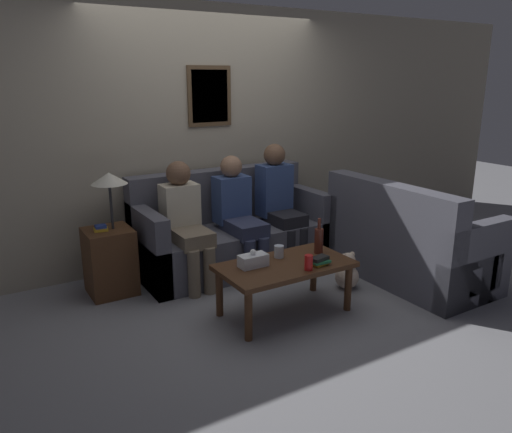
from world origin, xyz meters
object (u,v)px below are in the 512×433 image
at_px(drinking_glass, 279,251).
at_px(teddy_bear, 347,273).
at_px(person_middle, 238,211).
at_px(wine_bottle, 319,240).
at_px(coffee_table, 285,270).
at_px(person_right, 279,199).
at_px(couch_side, 407,246).
at_px(person_left, 185,218).
at_px(couch_main, 230,234).

distance_m(drinking_glass, teddy_bear, 0.82).
xyz_separation_m(person_middle, teddy_bear, (0.65, -0.89, -0.48)).
bearing_deg(wine_bottle, drinking_glass, 166.26).
height_order(coffee_table, person_right, person_right).
bearing_deg(person_middle, person_right, 3.31).
distance_m(coffee_table, wine_bottle, 0.43).
bearing_deg(wine_bottle, couch_side, -4.08).
xyz_separation_m(couch_side, person_left, (-1.83, 1.01, 0.30)).
bearing_deg(person_middle, drinking_glass, -96.17).
relative_size(coffee_table, drinking_glass, 10.50).
bearing_deg(couch_main, teddy_bear, -58.84).
bearing_deg(couch_main, person_right, -16.42).
bearing_deg(couch_main, coffee_table, -96.33).
distance_m(couch_side, drinking_glass, 1.39).
distance_m(couch_side, person_right, 1.34).
relative_size(coffee_table, person_left, 0.94).
relative_size(couch_main, person_middle, 1.67).
bearing_deg(wine_bottle, teddy_bear, 7.93).
distance_m(person_left, person_right, 1.07).
distance_m(coffee_table, teddy_bear, 0.82).
bearing_deg(drinking_glass, couch_side, -6.59).
bearing_deg(teddy_bear, drinking_glass, 177.61).
distance_m(coffee_table, drinking_glass, 0.18).
relative_size(wine_bottle, person_left, 0.27).
relative_size(couch_side, person_right, 1.24).
relative_size(couch_main, couch_side, 1.25).
bearing_deg(drinking_glass, person_middle, 83.83).
bearing_deg(person_left, person_right, 1.89).
bearing_deg(couch_side, person_middle, 51.37).
bearing_deg(wine_bottle, couch_main, 102.77).
distance_m(person_middle, person_right, 0.51).
bearing_deg(person_right, teddy_bear, -81.21).
xyz_separation_m(couch_side, coffee_table, (-1.40, 0.02, 0.04)).
xyz_separation_m(coffee_table, teddy_bear, (0.78, 0.11, -0.23)).
xyz_separation_m(wine_bottle, drinking_glass, (-0.35, 0.09, -0.06)).
relative_size(wine_bottle, drinking_glass, 2.98).
bearing_deg(person_left, person_middle, 0.61).
xyz_separation_m(drinking_glass, teddy_bear, (0.74, -0.03, -0.34)).
bearing_deg(drinking_glass, wine_bottle, -13.74).
bearing_deg(couch_main, wine_bottle, -77.23).
bearing_deg(drinking_glass, couch_main, 84.76).
bearing_deg(person_right, wine_bottle, -104.35).
relative_size(wine_bottle, person_right, 0.25).
relative_size(person_left, person_middle, 1.00).
height_order(couch_main, person_left, person_left).
height_order(drinking_glass, person_right, person_right).
bearing_deg(drinking_glass, teddy_bear, -2.39).
distance_m(coffee_table, person_middle, 1.04).
relative_size(drinking_glass, person_right, 0.08).
bearing_deg(couch_main, drinking_glass, -95.24).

